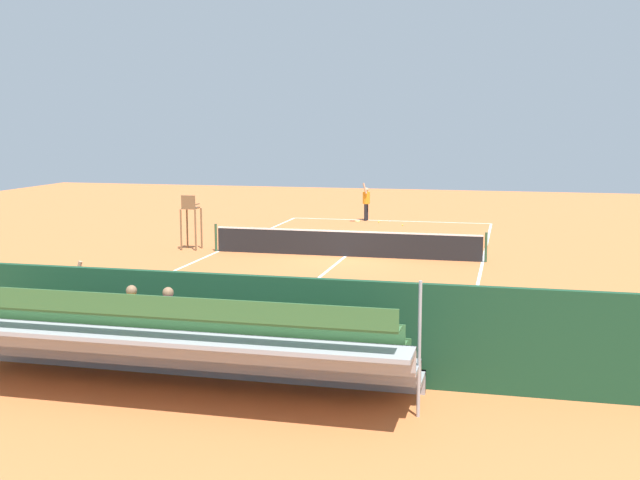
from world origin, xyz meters
The scene contains 13 objects.
ground_plane centered at (0.00, 0.00, 0.00)m, with size 60.00×60.00×0.00m, color #C66B38.
court_line_markings centered at (0.00, -0.04, 0.00)m, with size 10.10×22.20×0.01m.
tennis_net centered at (0.00, 0.00, 0.50)m, with size 10.30×0.10×1.07m.
backdrop_wall centered at (0.00, 14.00, 1.00)m, with size 18.00×0.16×2.00m, color #194228.
bleacher_stand centered at (-0.01, 15.30, 0.90)m, with size 9.06×2.40×2.35m.
umpire_chair centered at (6.20, -0.16, 1.31)m, with size 0.67×0.67×2.14m.
courtside_bench centered at (-1.96, 13.27, 0.56)m, with size 1.80×0.40×0.93m.
equipment_bag centered at (-0.24, 13.40, 0.18)m, with size 0.90×0.36×0.36m, color #334C8C.
tennis_player centered at (1.19, -10.82, 1.02)m, with size 0.41×0.55×1.93m.
tennis_racket centered at (1.56, -10.36, 0.01)m, with size 0.56×0.31×0.03m.
tennis_ball_near centered at (-0.88, -9.21, 0.03)m, with size 0.07×0.07×0.07m, color #CCDB33.
tennis_ball_far centered at (0.43, -10.11, 0.03)m, with size 0.07×0.07×0.07m, color #CCDB33.
line_judge centered at (3.30, 13.18, 1.02)m, with size 0.40×0.55×1.93m.
Camera 1 is at (-5.91, 28.36, 4.95)m, focal length 44.47 mm.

